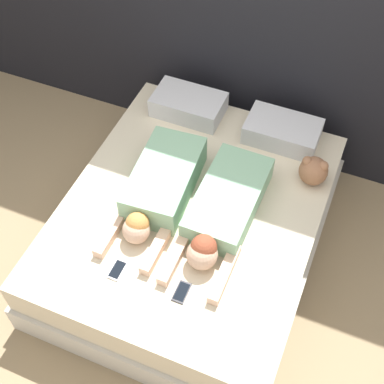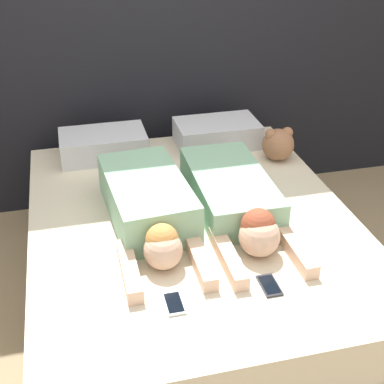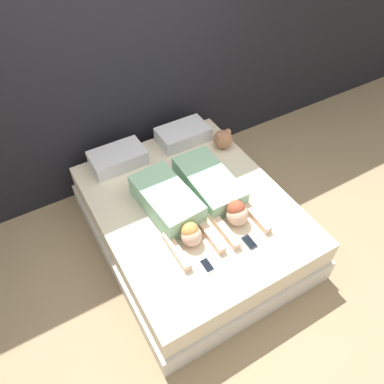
# 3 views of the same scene
# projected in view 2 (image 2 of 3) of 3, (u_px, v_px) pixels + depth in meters

# --- Properties ---
(ground_plane) EXTENTS (12.00, 12.00, 0.00)m
(ground_plane) POSITION_uv_depth(u_px,v_px,m) (192.00, 294.00, 3.09)
(ground_plane) COLOR #9E8460
(wall_back) EXTENTS (12.00, 0.06, 2.60)m
(wall_back) POSITION_uv_depth(u_px,v_px,m) (147.00, 18.00, 3.46)
(wall_back) COLOR black
(wall_back) RESTS_ON ground_plane
(bed) EXTENTS (1.74, 2.13, 0.53)m
(bed) POSITION_uv_depth(u_px,v_px,m) (192.00, 257.00, 2.96)
(bed) COLOR beige
(bed) RESTS_ON ground_plane
(pillow_head_left) EXTENTS (0.54, 0.33, 0.16)m
(pillow_head_left) POSITION_uv_depth(u_px,v_px,m) (103.00, 145.00, 3.41)
(pillow_head_left) COLOR silver
(pillow_head_left) RESTS_ON bed
(pillow_head_right) EXTENTS (0.54, 0.33, 0.16)m
(pillow_head_right) POSITION_uv_depth(u_px,v_px,m) (217.00, 133.00, 3.57)
(pillow_head_right) COLOR silver
(pillow_head_right) RESTS_ON bed
(person_left) EXTENTS (0.44, 1.05, 0.22)m
(person_left) POSITION_uv_depth(u_px,v_px,m) (149.00, 206.00, 2.71)
(person_left) COLOR #8CBF99
(person_left) RESTS_ON bed
(person_right) EXTENTS (0.40, 1.10, 0.23)m
(person_right) POSITION_uv_depth(u_px,v_px,m) (236.00, 199.00, 2.80)
(person_right) COLOR #8CBF99
(person_right) RESTS_ON bed
(cell_phone_left) EXTENTS (0.08, 0.15, 0.01)m
(cell_phone_left) POSITION_uv_depth(u_px,v_px,m) (174.00, 303.00, 2.24)
(cell_phone_left) COLOR silver
(cell_phone_left) RESTS_ON bed
(cell_phone_right) EXTENTS (0.08, 0.15, 0.01)m
(cell_phone_right) POSITION_uv_depth(u_px,v_px,m) (269.00, 285.00, 2.34)
(cell_phone_right) COLOR #2D2D33
(cell_phone_right) RESTS_ON bed
(plush_toy) EXTENTS (0.20, 0.20, 0.21)m
(plush_toy) POSITION_uv_depth(u_px,v_px,m) (278.00, 144.00, 3.36)
(plush_toy) COLOR #996647
(plush_toy) RESTS_ON bed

